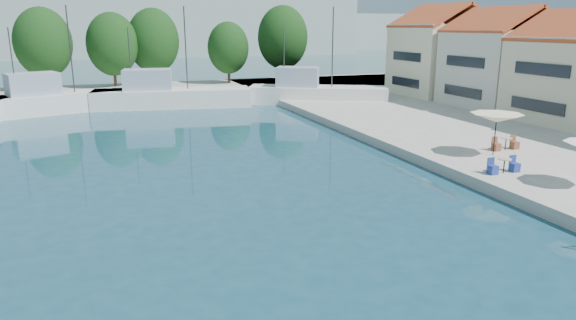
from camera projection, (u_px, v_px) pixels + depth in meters
name	position (u px, v px, depth m)	size (l,w,h in m)	color
quay_far	(128.00, 92.00, 60.71)	(90.00, 16.00, 0.60)	#9F9A90
hill_west	(18.00, 26.00, 135.92)	(180.00, 40.00, 16.00)	#9BA99D
hill_east	(251.00, 32.00, 177.90)	(140.00, 40.00, 12.00)	#9BA99D
building_05	(501.00, 56.00, 47.39)	(8.40, 8.80, 9.70)	beige
building_06	(441.00, 49.00, 55.51)	(9.00, 8.80, 10.20)	beige
trawler_02	(56.00, 101.00, 48.20)	(14.84, 8.15, 10.20)	silver
trawler_03	(168.00, 96.00, 51.44)	(15.80, 6.31, 10.20)	silver
trawler_04	(314.00, 94.00, 53.68)	(14.43, 9.72, 10.20)	silver
tree_04	(43.00, 43.00, 58.94)	(6.41, 6.41, 9.48)	#3F2B19
tree_05	(112.00, 44.00, 62.00)	(6.07, 6.07, 8.99)	#3F2B19
tree_06	(153.00, 41.00, 64.94)	(6.47, 6.47, 9.57)	#3F2B19
tree_07	(228.00, 48.00, 66.73)	(5.34, 5.34, 7.91)	#3F2B19
tree_08	(283.00, 38.00, 69.61)	(6.80, 6.80, 10.07)	#3F2B19
umbrella_cream	(497.00, 118.00, 29.43)	(2.99, 2.99, 2.44)	black
cafe_table_02	(504.00, 168.00, 26.22)	(1.82, 0.70, 0.76)	black
cafe_table_03	(505.00, 145.00, 31.14)	(1.82, 0.70, 0.76)	black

